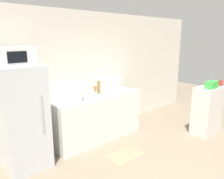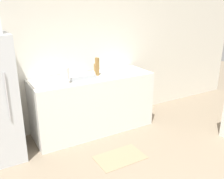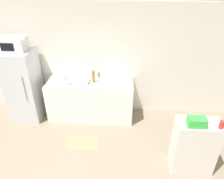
# 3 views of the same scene
# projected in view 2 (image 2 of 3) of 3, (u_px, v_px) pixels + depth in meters

# --- Properties ---
(wall_back) EXTENTS (8.00, 0.06, 2.60)m
(wall_back) POSITION_uv_depth(u_px,v_px,m) (59.00, 51.00, 3.93)
(wall_back) COLOR silver
(wall_back) RESTS_ON ground_plane
(counter) EXTENTS (1.95, 0.67, 0.93)m
(counter) POSITION_uv_depth(u_px,v_px,m) (93.00, 104.00, 4.08)
(counter) COLOR silver
(counter) RESTS_ON ground_plane
(sink_basin) EXTENTS (0.40, 0.27, 0.06)m
(sink_basin) POSITION_uv_depth(u_px,v_px,m) (81.00, 76.00, 3.82)
(sink_basin) COLOR #9EA3A8
(sink_basin) RESTS_ON counter
(bottle_tall) EXTENTS (0.07, 0.07, 0.29)m
(bottle_tall) POSITION_uv_depth(u_px,v_px,m) (97.00, 67.00, 3.94)
(bottle_tall) COLOR olive
(bottle_tall) RESTS_ON counter
(bottle_short) EXTENTS (0.06, 0.06, 0.13)m
(bottle_short) POSITION_uv_depth(u_px,v_px,m) (96.00, 68.00, 4.19)
(bottle_short) COLOR olive
(bottle_short) RESTS_ON counter
(paper_towel_roll) EXTENTS (0.11, 0.11, 0.24)m
(paper_towel_roll) POSITION_uv_depth(u_px,v_px,m) (65.00, 76.00, 3.50)
(paper_towel_roll) COLOR white
(paper_towel_roll) RESTS_ON counter
(kitchen_rug) EXTENTS (0.67, 0.42, 0.01)m
(kitchen_rug) POSITION_uv_depth(u_px,v_px,m) (120.00, 157.00, 3.44)
(kitchen_rug) COLOR #937A5B
(kitchen_rug) RESTS_ON ground_plane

